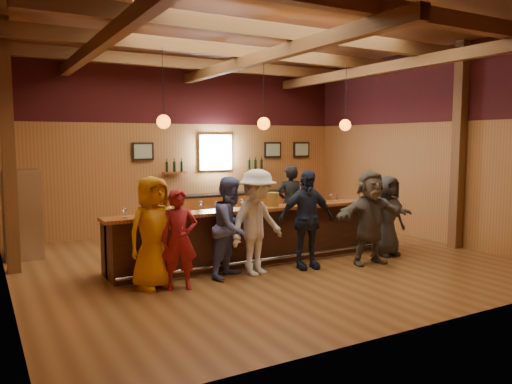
# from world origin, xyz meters

# --- Properties ---
(room) EXTENTS (9.04, 9.00, 4.52)m
(room) POSITION_xyz_m (0.00, 0.06, 3.21)
(room) COLOR brown
(room) RESTS_ON ground
(bar_counter) EXTENTS (6.30, 1.07, 1.11)m
(bar_counter) POSITION_xyz_m (0.02, 0.15, 0.52)
(bar_counter) COLOR black
(bar_counter) RESTS_ON ground
(back_bar_cabinet) EXTENTS (4.00, 0.52, 0.95)m
(back_bar_cabinet) POSITION_xyz_m (1.20, 3.72, 0.48)
(back_bar_cabinet) COLOR brown
(back_bar_cabinet) RESTS_ON ground
(window) EXTENTS (0.95, 0.09, 0.95)m
(window) POSITION_xyz_m (0.80, 3.95, 2.05)
(window) COLOR silver
(window) RESTS_ON room
(framed_pictures) EXTENTS (5.35, 0.05, 0.45)m
(framed_pictures) POSITION_xyz_m (1.67, 3.94, 2.10)
(framed_pictures) COLOR black
(framed_pictures) RESTS_ON room
(wine_shelves) EXTENTS (3.00, 0.18, 0.30)m
(wine_shelves) POSITION_xyz_m (0.80, 3.88, 1.62)
(wine_shelves) COLOR brown
(wine_shelves) RESTS_ON room
(pendant_lights) EXTENTS (4.24, 0.24, 1.37)m
(pendant_lights) POSITION_xyz_m (0.00, 0.00, 2.71)
(pendant_lights) COLOR black
(pendant_lights) RESTS_ON room
(stainless_fridge) EXTENTS (0.70, 0.70, 1.80)m
(stainless_fridge) POSITION_xyz_m (-4.10, 2.60, 0.90)
(stainless_fridge) COLOR silver
(stainless_fridge) RESTS_ON ground
(customer_orange) EXTENTS (1.00, 0.78, 1.82)m
(customer_orange) POSITION_xyz_m (-2.44, -0.67, 0.91)
(customer_orange) COLOR orange
(customer_orange) RESTS_ON ground
(customer_redvest) EXTENTS (0.67, 0.52, 1.62)m
(customer_redvest) POSITION_xyz_m (-2.10, -0.92, 0.81)
(customer_redvest) COLOR maroon
(customer_redvest) RESTS_ON ground
(customer_denim) EXTENTS (1.08, 1.02, 1.76)m
(customer_denim) POSITION_xyz_m (-1.04, -0.67, 0.88)
(customer_denim) COLOR #525FA4
(customer_denim) RESTS_ON ground
(customer_white) EXTENTS (1.37, 1.04, 1.88)m
(customer_white) POSITION_xyz_m (-0.59, -0.77, 0.94)
(customer_white) COLOR silver
(customer_white) RESTS_ON ground
(customer_navy) EXTENTS (1.14, 0.62, 1.85)m
(customer_navy) POSITION_xyz_m (0.43, -0.84, 0.92)
(customer_navy) COLOR #1C2439
(customer_navy) RESTS_ON ground
(customer_brown) EXTENTS (1.73, 0.70, 1.82)m
(customer_brown) POSITION_xyz_m (1.68, -1.18, 0.91)
(customer_brown) COLOR #544D43
(customer_brown) RESTS_ON ground
(customer_dark) EXTENTS (0.83, 0.56, 1.66)m
(customer_dark) POSITION_xyz_m (2.48, -0.81, 0.83)
(customer_dark) COLOR #2A2B2D
(customer_dark) RESTS_ON ground
(bartender) EXTENTS (0.74, 0.58, 1.80)m
(bartender) POSITION_xyz_m (1.53, 1.39, 0.90)
(bartender) COLOR black
(bartender) RESTS_ON ground
(ice_bucket) EXTENTS (0.24, 0.24, 0.27)m
(ice_bucket) POSITION_xyz_m (0.11, -0.16, 1.24)
(ice_bucket) COLOR brown
(ice_bucket) RESTS_ON bar_counter
(bottle_a) EXTENTS (0.07, 0.07, 0.32)m
(bottle_a) POSITION_xyz_m (0.60, -0.08, 1.24)
(bottle_a) COLOR black
(bottle_a) RESTS_ON bar_counter
(bottle_b) EXTENTS (0.07, 0.07, 0.31)m
(bottle_b) POSITION_xyz_m (0.90, -0.04, 1.23)
(bottle_b) COLOR black
(bottle_b) RESTS_ON bar_counter
(glass_a) EXTENTS (0.08, 0.08, 0.17)m
(glass_a) POSITION_xyz_m (-2.76, -0.20, 1.23)
(glass_a) COLOR silver
(glass_a) RESTS_ON bar_counter
(glass_b) EXTENTS (0.07, 0.07, 0.17)m
(glass_b) POSITION_xyz_m (-1.96, -0.19, 1.23)
(glass_b) COLOR silver
(glass_b) RESTS_ON bar_counter
(glass_c) EXTENTS (0.08, 0.08, 0.19)m
(glass_c) POSITION_xyz_m (-1.38, -0.15, 1.25)
(glass_c) COLOR silver
(glass_c) RESTS_ON bar_counter
(glass_d) EXTENTS (0.08, 0.08, 0.17)m
(glass_d) POSITION_xyz_m (-1.10, -0.18, 1.23)
(glass_d) COLOR silver
(glass_d) RESTS_ON bar_counter
(glass_e) EXTENTS (0.08, 0.08, 0.18)m
(glass_e) POSITION_xyz_m (-0.56, -0.15, 1.24)
(glass_e) COLOR silver
(glass_e) RESTS_ON bar_counter
(glass_f) EXTENTS (0.07, 0.07, 0.16)m
(glass_f) POSITION_xyz_m (0.97, -0.18, 1.23)
(glass_f) COLOR silver
(glass_f) RESTS_ON bar_counter
(glass_g) EXTENTS (0.07, 0.07, 0.16)m
(glass_g) POSITION_xyz_m (1.56, -0.13, 1.23)
(glass_g) COLOR silver
(glass_g) RESTS_ON bar_counter
(glass_h) EXTENTS (0.08, 0.08, 0.18)m
(glass_h) POSITION_xyz_m (2.22, -0.24, 1.24)
(glass_h) COLOR silver
(glass_h) RESTS_ON bar_counter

